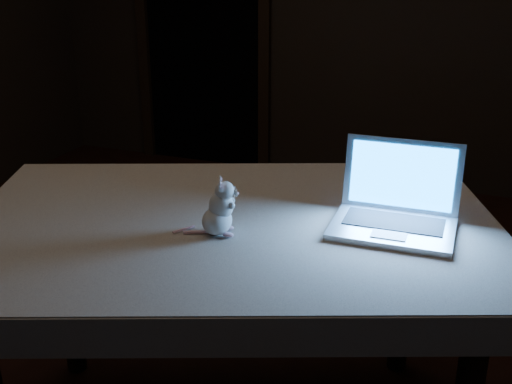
% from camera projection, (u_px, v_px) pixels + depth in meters
% --- Properties ---
extents(floor, '(5.00, 5.00, 0.00)m').
position_uv_depth(floor, '(192.00, 381.00, 2.50)').
color(floor, black).
rests_on(floor, ground).
extents(doorway, '(1.06, 0.36, 2.13)m').
position_uv_depth(doorway, '(203.00, 21.00, 4.66)').
color(doorway, black).
rests_on(doorway, back_wall).
extents(table, '(1.75, 1.44, 0.80)m').
position_uv_depth(table, '(233.00, 335.00, 2.09)').
color(table, black).
rests_on(table, floor).
extents(tablecloth, '(1.83, 1.45, 0.11)m').
position_uv_depth(tablecloth, '(262.00, 241.00, 1.93)').
color(tablecloth, beige).
rests_on(tablecloth, table).
extents(laptop, '(0.36, 0.32, 0.24)m').
position_uv_depth(laptop, '(395.00, 193.00, 1.82)').
color(laptop, silver).
rests_on(laptop, tablecloth).
extents(plush_mouse, '(0.17, 0.17, 0.17)m').
position_uv_depth(plush_mouse, '(217.00, 207.00, 1.82)').
color(plush_mouse, silver).
rests_on(plush_mouse, tablecloth).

